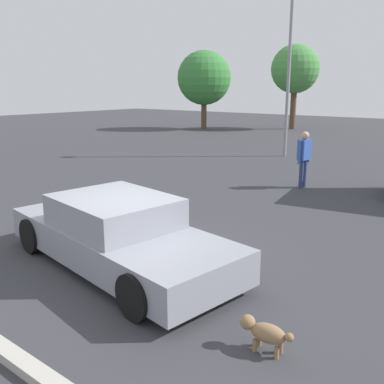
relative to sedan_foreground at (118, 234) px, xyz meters
name	(u,v)px	position (x,y,z in m)	size (l,w,h in m)	color
ground_plane	(134,266)	(0.25, 0.12, -0.55)	(80.00, 80.00, 0.00)	#38383D
sedan_foreground	(118,234)	(0.00, 0.00, 0.00)	(4.82, 2.43, 1.19)	gray
dog	(264,332)	(3.15, -0.66, -0.31)	(0.65, 0.26, 0.39)	olive
pedestrian	(304,155)	(0.05, 7.39, 0.46)	(0.30, 0.56, 1.69)	navy
light_post_near	(291,38)	(-3.10, 12.67, 4.40)	(0.44, 0.44, 7.47)	gray
tree_back_left	(295,69)	(-8.37, 24.69, 3.65)	(3.41, 3.41, 5.94)	brown
tree_back_center	(204,78)	(-13.38, 20.60, 3.05)	(3.80, 3.80, 5.52)	brown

